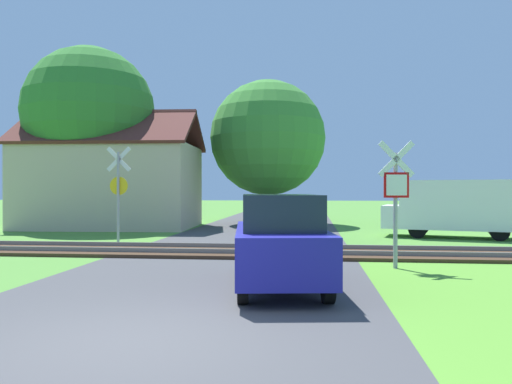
{
  "coord_description": "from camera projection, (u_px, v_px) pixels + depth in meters",
  "views": [
    {
      "loc": [
        2.17,
        -5.88,
        1.87
      ],
      "look_at": [
        0.5,
        9.52,
        1.8
      ],
      "focal_mm": 35.0,
      "sensor_mm": 36.0,
      "label": 1
    }
  ],
  "objects": [
    {
      "name": "rail_track",
      "position": [
        235.0,
        252.0,
        14.56
      ],
      "size": [
        60.0,
        2.6,
        0.22
      ],
      "color": "#422D1E",
      "rests_on": "ground"
    },
    {
      "name": "house",
      "position": [
        112.0,
        184.0,
        24.73
      ],
      "size": [
        8.73,
        6.13,
        5.82
      ],
      "rotation": [
        0.0,
        0.0,
        0.05
      ],
      "color": "#C6B293",
      "rests_on": "ground"
    },
    {
      "name": "tree_left",
      "position": [
        89.0,
        112.0,
        24.69
      ],
      "size": [
        6.4,
        6.4,
        8.93
      ],
      "color": "#513823",
      "rests_on": "ground"
    },
    {
      "name": "tree_center",
      "position": [
        268.0,
        138.0,
        27.33
      ],
      "size": [
        6.3,
        6.3,
        7.87
      ],
      "color": "#513823",
      "rests_on": "ground"
    },
    {
      "name": "ground_plane",
      "position": [
        131.0,
        343.0,
        6.09
      ],
      "size": [
        160.0,
        160.0,
        0.0
      ],
      "primitive_type": "plane",
      "color": "#4C8433"
    },
    {
      "name": "mail_truck",
      "position": [
        453.0,
        206.0,
        19.42
      ],
      "size": [
        5.22,
        3.13,
        2.24
      ],
      "rotation": [
        0.0,
        0.0,
        1.29
      ],
      "color": "white",
      "rests_on": "ground"
    },
    {
      "name": "road_asphalt",
      "position": [
        175.0,
        305.0,
        8.08
      ],
      "size": [
        6.83,
        80.0,
        0.01
      ],
      "primitive_type": "cube",
      "color": "#424244",
      "rests_on": "ground"
    },
    {
      "name": "parked_car",
      "position": [
        280.0,
        241.0,
        9.49
      ],
      "size": [
        2.15,
        4.18,
        1.78
      ],
      "rotation": [
        0.0,
        0.0,
        0.13
      ],
      "color": "navy",
      "rests_on": "ground"
    },
    {
      "name": "crossing_sign_far",
      "position": [
        118.0,
        187.0,
        17.35
      ],
      "size": [
        0.88,
        0.13,
        3.38
      ],
      "rotation": [
        0.0,
        0.0,
        0.01
      ],
      "color": "#9E9EA5",
      "rests_on": "ground"
    },
    {
      "name": "stop_sign_near",
      "position": [
        396.0,
        194.0,
        11.81
      ],
      "size": [
        0.87,
        0.2,
        3.04
      ],
      "rotation": [
        0.0,
        0.0,
        3.29
      ],
      "color": "#9E9EA5",
      "rests_on": "ground"
    }
  ]
}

